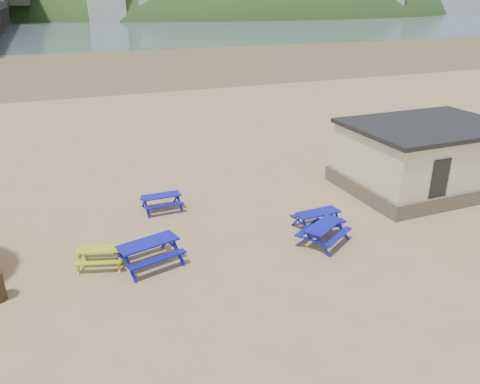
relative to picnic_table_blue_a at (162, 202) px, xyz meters
name	(u,v)px	position (x,y,z in m)	size (l,w,h in m)	color
ground	(225,234)	(1.74, -3.14, -0.35)	(400.00, 400.00, 0.00)	tan
wet_sand	(87,64)	(1.74, 51.86, -0.34)	(400.00, 400.00, 0.00)	brown
sea	(55,24)	(1.74, 166.86, -0.34)	(400.00, 400.00, 0.00)	#465764
picnic_table_blue_a	(162,202)	(0.00, 0.00, 0.00)	(1.65, 1.33, 0.69)	#1215B5
picnic_table_blue_c	(357,177)	(9.64, -0.61, -0.01)	(1.69, 1.40, 0.67)	#1215B5
picnic_table_blue_d	(149,253)	(-1.45, -4.23, 0.08)	(2.38, 2.09, 0.86)	#1215B5
picnic_table_blue_e	(318,220)	(5.30, -4.10, 0.02)	(1.80, 1.48, 0.73)	#1215B5
picnic_table_blue_f	(323,234)	(4.89, -5.18, 0.03)	(2.30, 2.18, 0.76)	#1215B5
picnic_table_yellow	(101,257)	(-2.99, -3.66, -0.02)	(1.84, 1.64, 0.65)	#AAC812
amenity_block	(425,156)	(12.23, -2.15, 1.22)	(7.40, 5.40, 3.15)	#665B4C
headland_town	(232,35)	(91.74, 226.54, -10.25)	(264.00, 144.00, 108.00)	#2D4C1E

